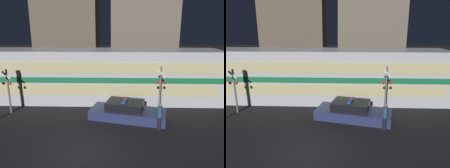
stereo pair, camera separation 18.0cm
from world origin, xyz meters
TOP-DOWN VIEW (x-y plane):
  - ground_plane at (0.00, 0.00)m, footprint 120.00×120.00m
  - train at (0.19, 7.95)m, footprint 18.97×3.22m
  - police_car at (2.35, 4.32)m, footprint 5.22×3.01m
  - pedestrian at (4.18, 2.74)m, footprint 0.28×0.28m
  - crossing_signal_near at (4.52, 4.72)m, footprint 0.65×0.28m
  - crossing_signal_far at (-5.80, 4.97)m, footprint 0.65×0.28m
  - building_left at (-3.95, 16.07)m, footprint 6.67×5.00m
  - building_center at (4.55, 17.89)m, footprint 7.23×6.94m

SIDE VIEW (x-z plane):
  - ground_plane at x=0.00m, z-range 0.00..0.00m
  - police_car at x=2.35m, z-range -0.18..1.14m
  - pedestrian at x=4.18m, z-range 0.02..1.70m
  - crossing_signal_far at x=-5.80m, z-range 0.21..3.35m
  - crossing_signal_near at x=4.52m, z-range 0.21..3.64m
  - train at x=0.19m, z-range 0.00..4.16m
  - building_center at x=4.55m, z-range 0.00..9.87m
  - building_left at x=-3.95m, z-range 0.00..9.92m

